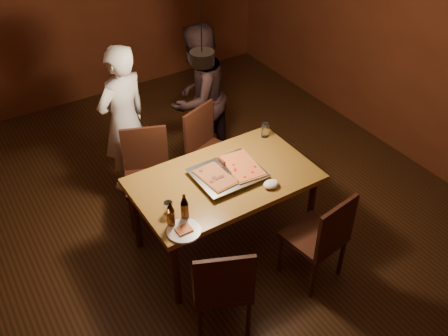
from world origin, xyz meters
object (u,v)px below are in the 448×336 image
beer_bottle_a (171,214)px  chair_far_right (208,143)px  diner_white (124,121)px  pizza_tray (228,174)px  beer_bottle_b (185,207)px  chair_near_left (222,282)px  pendant_lamp (202,57)px  chair_near_right (323,233)px  diner_dark (198,98)px  chair_far_left (147,167)px  plate_slice (184,231)px  dining_table (224,184)px

beer_bottle_a → chair_far_right: bearing=48.4°
chair_far_right → diner_white: bearing=-55.4°
diner_white → pizza_tray: bearing=89.0°
beer_bottle_b → diner_white: bearing=84.4°
chair_near_left → pendant_lamp: size_ratio=0.50×
beer_bottle_a → beer_bottle_b: (0.12, 0.01, -0.00)m
chair_near_right → diner_dark: diner_dark is taller
chair_far_left → plate_slice: bearing=101.4°
diner_dark → chair_near_left: bearing=40.7°
chair_far_right → pendant_lamp: (-0.35, -0.57, 1.22)m
chair_far_right → diner_dark: bearing=-130.0°
chair_near_right → plate_slice: (-1.01, 0.40, 0.22)m
plate_slice → chair_far_right: bearing=52.6°
pendant_lamp → pizza_tray: bearing=-65.8°
chair_near_left → dining_table: bearing=81.0°
dining_table → chair_near_right: size_ratio=3.09×
dining_table → chair_far_right: size_ratio=2.77×
chair_far_left → pizza_tray: chair_far_left is taller
chair_far_right → beer_bottle_b: size_ratio=2.37×
chair_near_right → diner_white: 2.16m
beer_bottle_a → diner_dark: bearing=54.1°
dining_table → beer_bottle_a: beer_bottle_a is taller
dining_table → beer_bottle_a: size_ratio=6.49×
pizza_tray → pendant_lamp: 1.01m
chair_near_right → pendant_lamp: bearing=108.4°
chair_far_left → beer_bottle_b: (-0.13, -0.99, 0.33)m
pizza_tray → plate_slice: size_ratio=2.17×
chair_near_right → diner_white: diner_white is taller
plate_slice → chair_far_left: bearing=79.6°
pizza_tray → diner_white: diner_white is taller
chair_far_left → pizza_tray: 0.88m
dining_table → diner_dark: bearing=69.6°
chair_near_right → beer_bottle_b: beer_bottle_b is taller
chair_far_right → diner_dark: size_ratio=0.35×
dining_table → chair_far_right: bearing=69.1°
chair_near_left → pizza_tray: bearing=79.0°
beer_bottle_b → diner_white: 1.49m
chair_far_left → chair_far_right: bearing=-155.4°
dining_table → pizza_tray: bearing=-11.7°
pizza_tray → diner_dark: (0.42, 1.23, -0.00)m
chair_near_left → plate_slice: size_ratio=2.18×
chair_far_right → plate_slice: size_ratio=2.13×
chair_far_left → beer_bottle_a: beer_bottle_a is taller
chair_far_left → chair_near_right: bearing=140.0°
pizza_tray → dining_table: bearing=167.4°
diner_dark → plate_slice: bearing=33.4°
chair_near_left → chair_far_right: bearing=86.6°
dining_table → chair_far_right: 0.83m
pizza_tray → beer_bottle_b: bearing=-156.1°
pizza_tray → plate_slice: pizza_tray is taller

